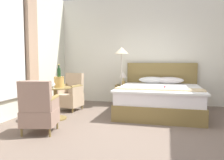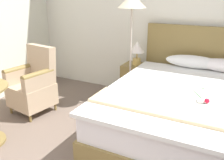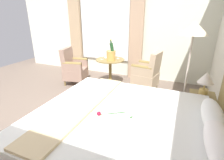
# 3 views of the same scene
# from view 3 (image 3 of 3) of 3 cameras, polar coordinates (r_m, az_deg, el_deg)

# --- Properties ---
(ground_plane) EXTENTS (7.17, 7.17, 0.00)m
(ground_plane) POSITION_cam_3_polar(r_m,az_deg,el_deg) (3.47, -20.99, -10.56)
(ground_plane) COLOR #6D5D51
(wall_window_side) EXTENTS (0.27, 5.79, 3.16)m
(wall_window_side) POSITION_cam_3_polar(r_m,az_deg,el_deg) (5.24, -2.02, 19.09)
(wall_window_side) COLOR silver
(wall_window_side) RESTS_ON ground
(bed) EXTENTS (1.95, 2.19, 1.21)m
(bed) POSITION_cam_3_polar(r_m,az_deg,el_deg) (2.20, 5.91, -18.15)
(bed) COLOR olive
(bed) RESTS_ON ground
(nightstand) EXTENTS (0.43, 0.36, 0.58)m
(nightstand) POSITION_cam_3_polar(r_m,az_deg,el_deg) (3.09, 26.59, -9.33)
(nightstand) COLOR olive
(nightstand) RESTS_ON ground
(bedside_lamp) EXTENTS (0.23, 0.23, 0.37)m
(bedside_lamp) POSITION_cam_3_polar(r_m,az_deg,el_deg) (2.88, 28.29, -0.01)
(bedside_lamp) COLOR tan
(bedside_lamp) RESTS_ON nightstand
(floor_lamp_brass) EXTENTS (0.39, 0.39, 1.64)m
(floor_lamp_brass) POSITION_cam_3_polar(r_m,az_deg,el_deg) (2.73, 24.82, 12.13)
(floor_lamp_brass) COLOR #BBAFA2
(floor_lamp_brass) RESTS_ON ground
(side_table_round) EXTENTS (0.69, 0.69, 0.69)m
(side_table_round) POSITION_cam_3_polar(r_m,az_deg,el_deg) (4.35, -0.58, 3.01)
(side_table_round) COLOR olive
(side_table_round) RESTS_ON ground
(champagne_bucket) EXTENTS (0.22, 0.22, 0.50)m
(champagne_bucket) POSITION_cam_3_polar(r_m,az_deg,el_deg) (4.16, -0.28, 8.44)
(champagne_bucket) COLOR tan
(champagne_bucket) RESTS_ON side_table_round
(wine_glass_near_bucket) EXTENTS (0.07, 0.07, 0.13)m
(wine_glass_near_bucket) POSITION_cam_3_polar(r_m,az_deg,el_deg) (4.32, 1.97, 8.16)
(wine_glass_near_bucket) COLOR white
(wine_glass_near_bucket) RESTS_ON side_table_round
(wine_glass_near_edge) EXTENTS (0.07, 0.07, 0.14)m
(wine_glass_near_edge) POSITION_cam_3_polar(r_m,az_deg,el_deg) (4.26, -3.28, 8.03)
(wine_glass_near_edge) COLOR white
(wine_glass_near_edge) RESTS_ON side_table_round
(snack_plate) EXTENTS (0.16, 0.16, 0.04)m
(snack_plate) POSITION_cam_3_polar(r_m,az_deg,el_deg) (4.45, -1.46, 7.43)
(snack_plate) COLOR white
(snack_plate) RESTS_ON side_table_round
(armchair_by_window) EXTENTS (0.60, 0.63, 0.95)m
(armchair_by_window) POSITION_cam_3_polar(r_m,az_deg,el_deg) (4.15, 11.43, 1.85)
(armchair_by_window) COLOR olive
(armchair_by_window) RESTS_ON ground
(armchair_facing_bed) EXTENTS (0.65, 0.64, 0.93)m
(armchair_facing_bed) POSITION_cam_3_polar(r_m,az_deg,el_deg) (4.62, -12.40, 3.87)
(armchair_facing_bed) COLOR olive
(armchair_facing_bed) RESTS_ON ground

